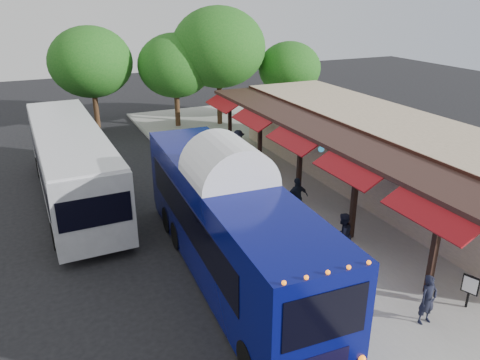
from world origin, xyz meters
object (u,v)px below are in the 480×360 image
coach_bus (228,220)px  ped_b (342,235)px  ped_a (428,300)px  sign_board (470,286)px  city_bus (71,161)px  ped_c (297,197)px  ped_d (238,146)px

coach_bus → ped_b: size_ratio=7.26×
ped_a → sign_board: size_ratio=1.41×
coach_bus → city_bus: bearing=117.4°
city_bus → ped_b: (8.24, -9.60, -0.91)m
ped_a → ped_b: (-0.02, 4.10, 0.07)m
coach_bus → sign_board: bearing=-37.5°
ped_b → sign_board: size_ratio=1.53×
ped_b → coach_bus: bearing=-20.8°
ped_c → ped_d: ped_d is taller
sign_board → ped_c: bearing=80.2°
ped_b → ped_d: 10.86m
ped_a → ped_c: ped_c is taller
coach_bus → ped_a: size_ratio=7.88×
ped_a → ped_b: size_ratio=0.92×
ped_a → coach_bus: bearing=130.3°
ped_d → sign_board: bearing=118.4°
city_bus → ped_c: 10.44m
city_bus → ped_b: 12.68m
city_bus → ped_d: 9.08m
city_bus → ped_a: bearing=-60.3°
city_bus → sign_board: bearing=-55.4°
ped_d → sign_board: size_ratio=1.70×
ped_a → sign_board: (1.69, 0.00, -0.03)m
city_bus → sign_board: size_ratio=11.68×
coach_bus → sign_board: size_ratio=11.10×
city_bus → coach_bus: bearing=-66.4°
sign_board → coach_bus: bearing=118.9°
coach_bus → ped_d: size_ratio=6.55×
ped_c → ped_d: 7.38m
coach_bus → ped_b: 4.34m
ped_a → ped_d: bearing=87.2°
city_bus → sign_board: (9.94, -13.70, -1.01)m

